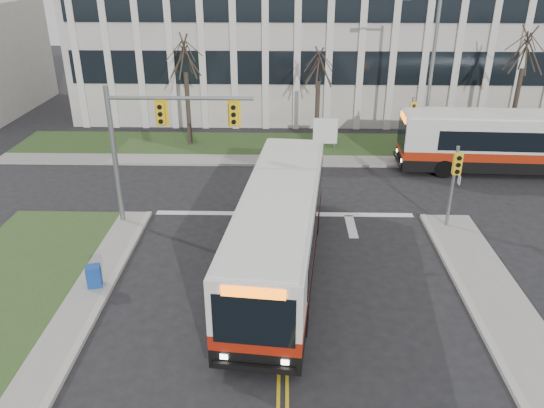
{
  "coord_description": "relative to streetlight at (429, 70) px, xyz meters",
  "views": [
    {
      "loc": [
        -0.03,
        -14.08,
        10.89
      ],
      "look_at": [
        -0.49,
        5.01,
        2.0
      ],
      "focal_mm": 35.0,
      "sensor_mm": 36.0,
      "label": 1
    }
  ],
  "objects": [
    {
      "name": "tree_right",
      "position": [
        5.97,
        1.8,
        0.71
      ],
      "size": [
        1.8,
        1.8,
        8.25
      ],
      "color": "#42352B",
      "rests_on": "ground"
    },
    {
      "name": "building_lawn",
      "position": [
        -3.03,
        1.8,
        -5.13
      ],
      "size": [
        44.0,
        5.0,
        0.12
      ],
      "primitive_type": "cube",
      "color": "#304B20",
      "rests_on": "ground"
    },
    {
      "name": "tree_mid",
      "position": [
        -6.03,
        2.0,
        -0.31
      ],
      "size": [
        1.8,
        1.8,
        6.82
      ],
      "color": "#42352B",
      "rests_on": "ground"
    },
    {
      "name": "signal_pole_near",
      "position": [
        -0.83,
        -9.3,
        -2.69
      ],
      "size": [
        0.34,
        0.39,
        3.8
      ],
      "color": "slate",
      "rests_on": "ground"
    },
    {
      "name": "signal_pole_far",
      "position": [
        -0.83,
        -0.8,
        -2.69
      ],
      "size": [
        0.34,
        0.39,
        3.8
      ],
      "color": "slate",
      "rests_on": "ground"
    },
    {
      "name": "bus_cross",
      "position": [
        4.51,
        -2.2,
        -3.58
      ],
      "size": [
        12.25,
        3.21,
        3.24
      ],
      "primitive_type": null,
      "rotation": [
        0.0,
        0.0,
        -1.62
      ],
      "color": "silver",
      "rests_on": "ground"
    },
    {
      "name": "sidewalk_cross",
      "position": [
        -3.03,
        -1.0,
        -5.12
      ],
      "size": [
        44.0,
        1.6,
        0.14
      ],
      "primitive_type": "cube",
      "color": "#9E9B93",
      "rests_on": "ground"
    },
    {
      "name": "ground",
      "position": [
        -8.03,
        -16.2,
        -5.19
      ],
      "size": [
        120.0,
        120.0,
        0.0
      ],
      "primitive_type": "plane",
      "color": "black",
      "rests_on": "ground"
    },
    {
      "name": "streetlight",
      "position": [
        0.0,
        0.0,
        0.0
      ],
      "size": [
        2.15,
        0.25,
        9.2
      ],
      "color": "slate",
      "rests_on": "ground"
    },
    {
      "name": "tree_left",
      "position": [
        -14.03,
        1.8,
        0.32
      ],
      "size": [
        1.8,
        1.8,
        7.7
      ],
      "color": "#42352B",
      "rests_on": "ground"
    },
    {
      "name": "office_building",
      "position": [
        -3.03,
        13.8,
        0.81
      ],
      "size": [
        40.0,
        16.0,
        12.0
      ],
      "primitive_type": "cube",
      "color": "beige",
      "rests_on": "ground"
    },
    {
      "name": "bus_main",
      "position": [
        -8.19,
        -12.76,
        -3.58
      ],
      "size": [
        3.89,
        12.34,
        3.24
      ],
      "primitive_type": null,
      "rotation": [
        0.0,
        0.0,
        -0.11
      ],
      "color": "silver",
      "rests_on": "ground"
    },
    {
      "name": "directory_sign",
      "position": [
        -5.53,
        1.3,
        -4.02
      ],
      "size": [
        1.5,
        0.12,
        2.0
      ],
      "color": "slate",
      "rests_on": "ground"
    },
    {
      "name": "mast_arm_signal",
      "position": [
        -13.65,
        -9.04,
        -0.94
      ],
      "size": [
        6.11,
        0.38,
        6.2
      ],
      "color": "slate",
      "rests_on": "ground"
    },
    {
      "name": "newspaper_box_blue",
      "position": [
        -14.83,
        -14.34,
        -4.72
      ],
      "size": [
        0.6,
        0.56,
        0.95
      ],
      "primitive_type": "cube",
      "rotation": [
        0.0,
        0.0,
        0.25
      ],
      "color": "navy",
      "rests_on": "ground"
    }
  ]
}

